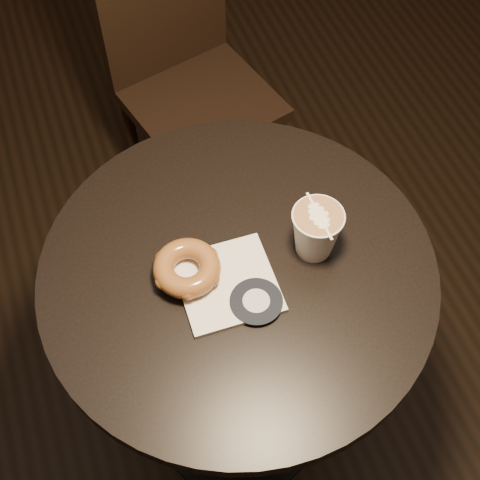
% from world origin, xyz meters
% --- Properties ---
extents(cafe_table, '(0.70, 0.70, 0.75)m').
position_xyz_m(cafe_table, '(0.00, 0.00, 0.55)').
color(cafe_table, black).
rests_on(cafe_table, ground).
extents(chair, '(0.45, 0.45, 0.93)m').
position_xyz_m(chair, '(0.13, 0.81, 0.52)').
color(chair, black).
rests_on(chair, ground).
extents(pastry_bag, '(0.17, 0.17, 0.01)m').
position_xyz_m(pastry_bag, '(-0.03, -0.03, 0.75)').
color(pastry_bag, white).
rests_on(pastry_bag, cafe_table).
extents(doughnut, '(0.12, 0.12, 0.04)m').
position_xyz_m(doughnut, '(-0.09, 0.01, 0.78)').
color(doughnut, brown).
rests_on(doughnut, pastry_bag).
extents(latte_cup, '(0.09, 0.09, 0.10)m').
position_xyz_m(latte_cup, '(0.14, -0.01, 0.80)').
color(latte_cup, white).
rests_on(latte_cup, cafe_table).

